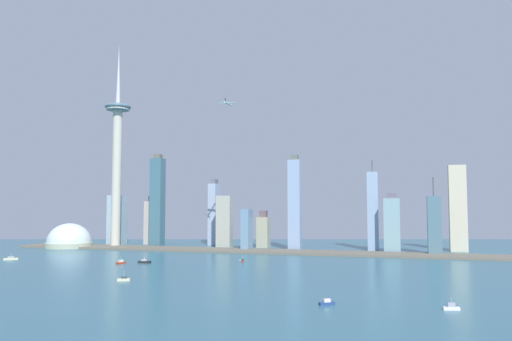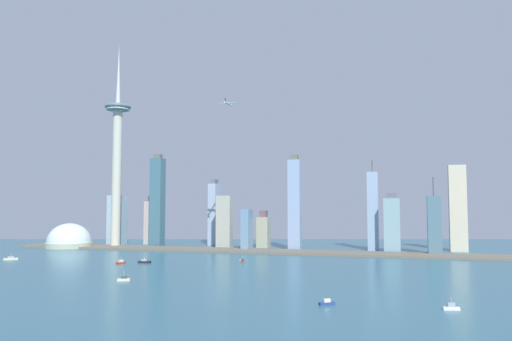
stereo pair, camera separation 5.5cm
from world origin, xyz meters
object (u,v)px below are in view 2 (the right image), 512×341
object	(u,v)px
skyscraper_4	(295,204)
boat_3	(451,307)
boat_2	(11,258)
skyscraper_5	(224,222)
skyscraper_3	(263,231)
boat_6	(121,262)
skyscraper_6	(247,230)
stadium_dome	(69,243)
skyscraper_10	(157,201)
skyscraper_9	(373,211)
observation_tower	(117,148)
skyscraper_1	(434,225)
boat_1	(243,261)
boat_4	(124,279)
skyscraper_11	(392,224)
boat_5	(327,303)
skyscraper_2	(458,208)
boat_0	(144,262)
skyscraper_0	(153,222)
skyscraper_8	(117,220)
channel_buoy_0	(240,260)
airplane	(228,103)
skyscraper_7	(214,213)

from	to	relation	value
skyscraper_4	boat_3	bearing A→B (deg)	-65.01
boat_2	skyscraper_5	bearing A→B (deg)	-173.50
skyscraper_3	boat_6	distance (m)	283.20
skyscraper_6	stadium_dome	bearing A→B (deg)	-173.51
skyscraper_10	skyscraper_9	bearing A→B (deg)	4.08
observation_tower	skyscraper_1	xyz separation A→B (m)	(503.47, 6.42, -125.18)
boat_1	boat_4	size ratio (longest dim) A/B	0.67
skyscraper_11	boat_5	size ratio (longest dim) A/B	7.63
skyscraper_1	skyscraper_10	xyz separation A→B (m)	(-440.57, 20.19, 34.56)
skyscraper_1	skyscraper_6	xyz separation A→B (m)	(-274.73, -3.43, -9.54)
skyscraper_2	skyscraper_6	distance (m)	322.23
skyscraper_3	boat_0	bearing A→B (deg)	-108.50
boat_6	boat_4	bearing A→B (deg)	-124.50
boat_5	skyscraper_9	bearing A→B (deg)	-123.54
skyscraper_0	boat_3	size ratio (longest dim) A/B	7.74
skyscraper_8	boat_5	world-z (taller)	skyscraper_8
skyscraper_9	channel_buoy_0	bearing A→B (deg)	-129.89
skyscraper_4	skyscraper_9	world-z (taller)	skyscraper_4
boat_5	skyscraper_10	bearing A→B (deg)	-81.60
skyscraper_5	boat_1	distance (m)	206.22
skyscraper_4	skyscraper_5	bearing A→B (deg)	175.52
airplane	boat_0	bearing A→B (deg)	152.84
skyscraper_0	boat_4	distance (m)	434.85
skyscraper_1	boat_6	distance (m)	426.33
skyscraper_2	skyscraper_4	xyz separation A→B (m)	(-241.80, -45.54, 6.34)
skyscraper_9	boat_1	size ratio (longest dim) A/B	16.76
skyscraper_10	airplane	bearing A→B (deg)	-32.93
skyscraper_2	observation_tower	bearing A→B (deg)	-172.67
skyscraper_1	airplane	world-z (taller)	airplane
skyscraper_6	airplane	bearing A→B (deg)	-91.98
boat_6	skyscraper_3	bearing A→B (deg)	1.06
skyscraper_7	boat_0	bearing A→B (deg)	-87.09
skyscraper_11	boat_4	xyz separation A→B (m)	(-236.93, -351.58, -39.73)
boat_0	skyscraper_5	bearing A→B (deg)	-101.18
boat_4	boat_5	size ratio (longest dim) A/B	1.08
skyscraper_11	boat_6	xyz separation A→B (m)	(-310.67, -235.20, -39.58)
boat_3	boat_4	distance (m)	281.42
skyscraper_8	boat_3	world-z (taller)	skyscraper_8
observation_tower	stadium_dome	size ratio (longest dim) A/B	4.64
boat_0	boat_2	world-z (taller)	boat_2
skyscraper_8	boat_2	world-z (taller)	skyscraper_8
stadium_dome	skyscraper_11	bearing A→B (deg)	6.81
boat_1	skyscraper_1	bearing A→B (deg)	97.85
observation_tower	channel_buoy_0	distance (m)	337.72
skyscraper_5	skyscraper_9	size ratio (longest dim) A/B	0.61
stadium_dome	channel_buoy_0	bearing A→B (deg)	-17.56
skyscraper_9	boat_6	xyz separation A→B (m)	(-282.62, -256.50, -58.85)
stadium_dome	boat_3	distance (m)	649.83
skyscraper_8	boat_0	xyz separation A→B (m)	(183.50, -235.55, -41.82)
skyscraper_5	skyscraper_11	size ratio (longest dim) A/B	0.98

